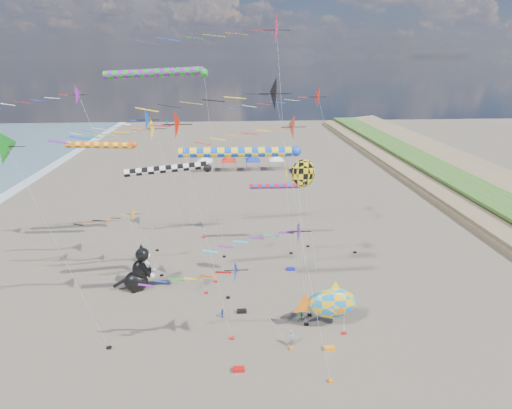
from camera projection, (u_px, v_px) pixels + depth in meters
The scene contains 31 objects.
ground at pixel (247, 394), 28.63m from camera, with size 260.00×260.00×0.00m, color brown.
delta_kite_0 at pixel (323, 99), 42.52m from camera, with size 13.69×2.68×20.13m.
delta_kite_1 at pixel (293, 244), 25.51m from camera, with size 8.47×1.90×12.79m.
delta_kite_2 at pixel (119, 222), 41.54m from camera, with size 8.91×1.72×7.89m.
delta_kite_3 at pixel (262, 32), 40.12m from camera, with size 16.21×3.23×26.97m.
delta_kite_4 at pixel (232, 272), 30.13m from camera, with size 10.76×2.01×8.82m.
delta_kite_5 at pixel (278, 95), 32.30m from camera, with size 13.92×2.92×21.52m.
delta_kite_6 at pixel (152, 133), 36.95m from camera, with size 13.86×2.62×17.70m.
delta_kite_7 at pixel (8, 147), 26.90m from camera, with size 12.16×2.57×18.59m.
delta_kite_8 at pixel (167, 126), 48.02m from camera, with size 9.14×1.83×16.19m.
delta_kite_9 at pixel (167, 130), 27.73m from camera, with size 11.78×2.32×19.43m.
delta_kite_10 at pixel (279, 132), 31.12m from camera, with size 9.87×2.22×18.66m.
delta_kite_11 at pixel (150, 123), 34.54m from camera, with size 9.93×2.19×18.80m.
delta_kite_12 at pixel (79, 97), 40.55m from camera, with size 12.67×2.33×20.36m.
windsock_0 at pixel (104, 146), 44.85m from camera, with size 9.14×0.76×13.83m.
windsock_1 at pixel (159, 74), 40.52m from camera, with size 11.68×0.89×21.67m.
windsock_2 at pixel (170, 170), 35.06m from camera, with size 8.93×0.72×13.87m.
windsock_3 at pixel (243, 153), 30.12m from camera, with size 10.53×0.80×16.41m.
windsock_4 at pixel (277, 186), 47.76m from camera, with size 7.59×0.66×8.58m.
angelfish_kite at pixel (301, 175), 36.49m from camera, with size 3.74×3.02×14.06m.
cat_inflatable at pixel (137, 268), 40.77m from camera, with size 3.69×1.84×4.98m, color black, non-canonical shape.
fish_inflatable at pixel (331, 303), 34.87m from camera, with size 5.78×2.16×4.74m.
person_adult at pixel (292, 338), 33.18m from camera, with size 0.55×0.36×1.51m, color gray.
child_green at pixel (301, 317), 36.36m from camera, with size 0.51×0.40×1.05m, color #258E55.
child_blue at pixel (222, 313), 36.92m from camera, with size 0.55×0.23×0.94m, color #285798.
kite_bag_0 at pixel (291, 269), 45.27m from camera, with size 0.90×0.44×0.30m, color #121AB5.
kite_bag_1 at pixel (239, 369), 30.73m from camera, with size 0.90×0.44×0.30m, color red.
kite_bag_2 at pixel (242, 311), 37.75m from camera, with size 0.90×0.44×0.30m, color black.
kite_bag_3 at pixel (330, 348), 32.94m from camera, with size 0.90×0.44×0.30m, color orange.
tent_row at pixel (241, 156), 83.77m from camera, with size 19.20×4.20×3.80m.
parked_car at pixel (298, 170), 83.53m from camera, with size 1.44×3.58×1.22m, color #26262D.
Camera 1 is at (-0.88, -22.10, 22.74)m, focal length 28.00 mm.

